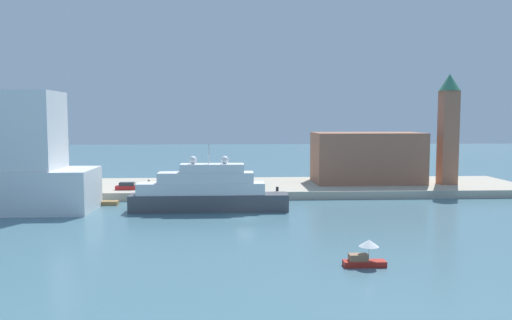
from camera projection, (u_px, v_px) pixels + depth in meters
ground at (245, 219)px, 73.11m from camera, size 400.00×400.00×0.00m
quay_dock at (241, 188)px, 99.88m from camera, size 110.00×21.93×1.44m
large_yacht at (207, 192)px, 78.88m from camera, size 24.48×4.08×10.41m
small_motorboat at (365, 255)px, 49.62m from camera, size 4.15×1.95×2.65m
work_barge at (101, 203)px, 84.47m from camera, size 5.48×1.85×0.64m
harbor_building at (367, 158)px, 101.93m from camera, size 21.26×11.06×10.02m
bell_tower at (448, 125)px, 98.87m from camera, size 4.08×4.08×21.42m
parked_car at (128, 186)px, 92.25m from camera, size 4.43×1.79×1.31m
person_figure at (149, 184)px, 94.10m from camera, size 0.36×0.36×1.67m
mooring_bollard at (277, 189)px, 90.50m from camera, size 0.51×0.51×0.72m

